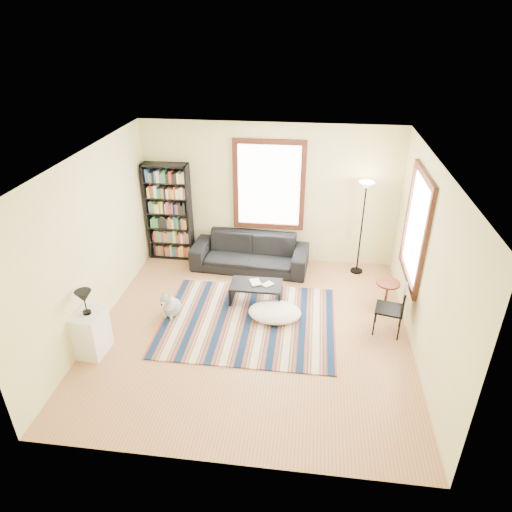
# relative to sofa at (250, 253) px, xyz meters

# --- Properties ---
(floor) EXTENTS (5.00, 5.00, 0.10)m
(floor) POSITION_rel_sofa_xyz_m (0.32, -2.05, -0.38)
(floor) COLOR tan
(floor) RESTS_ON ground
(ceiling) EXTENTS (5.00, 5.00, 0.10)m
(ceiling) POSITION_rel_sofa_xyz_m (0.32, -2.05, 2.52)
(ceiling) COLOR white
(ceiling) RESTS_ON floor
(wall_back) EXTENTS (5.00, 0.10, 2.80)m
(wall_back) POSITION_rel_sofa_xyz_m (0.32, 0.50, 1.07)
(wall_back) COLOR beige
(wall_back) RESTS_ON floor
(wall_front) EXTENTS (5.00, 0.10, 2.80)m
(wall_front) POSITION_rel_sofa_xyz_m (0.32, -4.60, 1.07)
(wall_front) COLOR beige
(wall_front) RESTS_ON floor
(wall_left) EXTENTS (0.10, 5.00, 2.80)m
(wall_left) POSITION_rel_sofa_xyz_m (-2.23, -2.05, 1.07)
(wall_left) COLOR beige
(wall_left) RESTS_ON floor
(wall_right) EXTENTS (0.10, 5.00, 2.80)m
(wall_right) POSITION_rel_sofa_xyz_m (2.87, -2.05, 1.07)
(wall_right) COLOR beige
(wall_right) RESTS_ON floor
(window_back) EXTENTS (1.20, 0.06, 1.60)m
(window_back) POSITION_rel_sofa_xyz_m (0.32, 0.42, 1.27)
(window_back) COLOR white
(window_back) RESTS_ON wall_back
(window_right) EXTENTS (0.06, 1.20, 1.60)m
(window_right) POSITION_rel_sofa_xyz_m (2.79, -1.25, 1.27)
(window_right) COLOR white
(window_right) RESTS_ON wall_right
(rug) EXTENTS (2.86, 2.29, 0.02)m
(rug) POSITION_rel_sofa_xyz_m (0.22, -1.82, -0.32)
(rug) COLOR #0C2240
(rug) RESTS_ON floor
(sofa) EXTENTS (2.33, 1.04, 0.67)m
(sofa) POSITION_rel_sofa_xyz_m (0.00, 0.00, 0.00)
(sofa) COLOR black
(sofa) RESTS_ON floor
(bookshelf) EXTENTS (0.90, 0.30, 2.00)m
(bookshelf) POSITION_rel_sofa_xyz_m (-1.68, 0.27, 0.67)
(bookshelf) COLOR black
(bookshelf) RESTS_ON floor
(coffee_table) EXTENTS (1.02, 0.78, 0.36)m
(coffee_table) POSITION_rel_sofa_xyz_m (0.28, -1.21, -0.15)
(coffee_table) COLOR black
(coffee_table) RESTS_ON floor
(book_a) EXTENTS (0.28, 0.25, 0.02)m
(book_a) POSITION_rel_sofa_xyz_m (0.18, -1.21, 0.04)
(book_a) COLOR beige
(book_a) RESTS_ON coffee_table
(book_b) EXTENTS (0.23, 0.24, 0.01)m
(book_b) POSITION_rel_sofa_xyz_m (0.43, -1.16, 0.03)
(book_b) COLOR beige
(book_b) RESTS_ON coffee_table
(floor_cushion) EXTENTS (1.03, 0.88, 0.22)m
(floor_cushion) POSITION_rel_sofa_xyz_m (0.65, -1.66, -0.22)
(floor_cushion) COLOR white
(floor_cushion) RESTS_ON floor
(floor_lamp) EXTENTS (0.39, 0.39, 1.86)m
(floor_lamp) POSITION_rel_sofa_xyz_m (2.12, 0.10, 0.60)
(floor_lamp) COLOR black
(floor_lamp) RESTS_ON floor
(side_table) EXTENTS (0.41, 0.41, 0.54)m
(side_table) POSITION_rel_sofa_xyz_m (2.52, -1.16, -0.06)
(side_table) COLOR #4A2112
(side_table) RESTS_ON floor
(folding_chair) EXTENTS (0.50, 0.48, 0.86)m
(folding_chair) POSITION_rel_sofa_xyz_m (2.47, -1.80, 0.10)
(folding_chair) COLOR black
(folding_chair) RESTS_ON floor
(white_cabinet) EXTENTS (0.41, 0.52, 0.70)m
(white_cabinet) POSITION_rel_sofa_xyz_m (-1.98, -2.87, 0.02)
(white_cabinet) COLOR white
(white_cabinet) RESTS_ON floor
(table_lamp) EXTENTS (0.25, 0.25, 0.38)m
(table_lamp) POSITION_rel_sofa_xyz_m (-1.98, -2.87, 0.56)
(table_lamp) COLOR black
(table_lamp) RESTS_ON white_cabinet
(dog) EXTENTS (0.45, 0.56, 0.50)m
(dog) POSITION_rel_sofa_xyz_m (-1.09, -1.79, -0.08)
(dog) COLOR #B2B2B2
(dog) RESTS_ON floor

